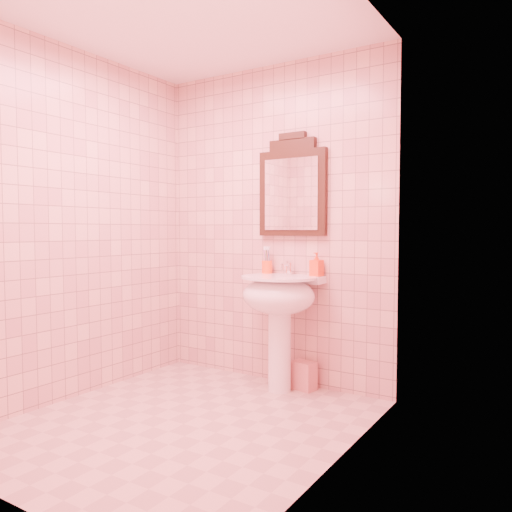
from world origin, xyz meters
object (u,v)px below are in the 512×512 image
Objects in this scene: mirror at (292,188)px; toothbrush_cup at (267,267)px; soap_dispenser at (317,264)px; towel at (304,376)px; pedestal_sink at (279,303)px.

toothbrush_cup is (-0.20, -0.05, -0.61)m from mirror.
soap_dispenser is at bearing 1.78° from toothbrush_cup.
towel is (-0.08, -0.03, -0.85)m from soap_dispenser.
pedestal_sink is 4.86× the size of soap_dispenser.
toothbrush_cup is 0.89× the size of towel.
towel is (0.34, -0.02, -0.81)m from toothbrush_cup.
toothbrush_cup is 0.88m from towel.
soap_dispenser is (0.23, 0.17, 0.29)m from pedestal_sink.
pedestal_sink is 4.58× the size of toothbrush_cup.
soap_dispenser is at bearing 36.68° from pedestal_sink.
toothbrush_cup is 1.06× the size of soap_dispenser.
pedestal_sink is at bearing -134.92° from soap_dispenser.
mirror is 3.71× the size of towel.
soap_dispenser reaches higher than towel.
mirror is at bearing 13.33° from toothbrush_cup.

